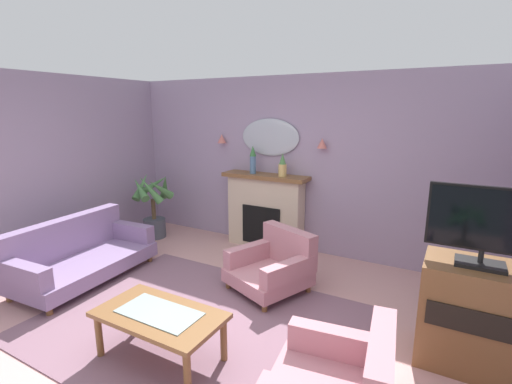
{
  "coord_description": "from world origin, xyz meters",
  "views": [
    {
      "loc": [
        2.1,
        -2.41,
        2.12
      ],
      "look_at": [
        -0.04,
        1.41,
        1.13
      ],
      "focal_mm": 25.61,
      "sensor_mm": 36.0,
      "label": 1
    }
  ],
  "objects_px": {
    "wall_mirror": "(270,137)",
    "floral_couch": "(79,254)",
    "tv_cabinet": "(472,315)",
    "fireplace": "(265,212)",
    "potted_plant_tall_palm": "(153,205)",
    "armchair_beside_couch": "(340,383)",
    "coffee_table": "(160,319)",
    "wall_sconce_left": "(222,139)",
    "wall_sconce_right": "(322,143)",
    "tv_flatscreen": "(486,225)",
    "mantel_vase_centre": "(253,159)",
    "armchair_by_coffee_table": "(274,265)",
    "mantel_vase_right": "(283,166)"
  },
  "relations": [
    {
      "from": "wall_mirror",
      "to": "floral_couch",
      "type": "bearing_deg",
      "value": -124.19
    },
    {
      "from": "tv_cabinet",
      "to": "floral_couch",
      "type": "bearing_deg",
      "value": -172.69
    },
    {
      "from": "fireplace",
      "to": "potted_plant_tall_palm",
      "type": "distance_m",
      "value": 1.91
    },
    {
      "from": "armchair_beside_couch",
      "to": "coffee_table",
      "type": "bearing_deg",
      "value": -176.02
    },
    {
      "from": "wall_sconce_left",
      "to": "wall_sconce_right",
      "type": "bearing_deg",
      "value": 0.0
    },
    {
      "from": "tv_flatscreen",
      "to": "mantel_vase_centre",
      "type": "bearing_deg",
      "value": 152.16
    },
    {
      "from": "fireplace",
      "to": "armchair_by_coffee_table",
      "type": "xyz_separation_m",
      "value": [
        0.75,
        -1.19,
        -0.27
      ]
    },
    {
      "from": "wall_sconce_left",
      "to": "fireplace",
      "type": "bearing_deg",
      "value": -6.16
    },
    {
      "from": "potted_plant_tall_palm",
      "to": "fireplace",
      "type": "bearing_deg",
      "value": 16.34
    },
    {
      "from": "wall_mirror",
      "to": "wall_sconce_right",
      "type": "relative_size",
      "value": 6.86
    },
    {
      "from": "coffee_table",
      "to": "potted_plant_tall_palm",
      "type": "height_order",
      "value": "potted_plant_tall_palm"
    },
    {
      "from": "fireplace",
      "to": "coffee_table",
      "type": "relative_size",
      "value": 1.24
    },
    {
      "from": "wall_sconce_left",
      "to": "mantel_vase_right",
      "type": "bearing_deg",
      "value": -5.96
    },
    {
      "from": "wall_mirror",
      "to": "potted_plant_tall_palm",
      "type": "bearing_deg",
      "value": -159.68
    },
    {
      "from": "mantel_vase_centre",
      "to": "wall_mirror",
      "type": "bearing_deg",
      "value": 40.36
    },
    {
      "from": "fireplace",
      "to": "wall_mirror",
      "type": "relative_size",
      "value": 1.42
    },
    {
      "from": "fireplace",
      "to": "armchair_beside_couch",
      "type": "bearing_deg",
      "value": -53.5
    },
    {
      "from": "mantel_vase_centre",
      "to": "armchair_beside_couch",
      "type": "height_order",
      "value": "mantel_vase_centre"
    },
    {
      "from": "wall_mirror",
      "to": "tv_cabinet",
      "type": "bearing_deg",
      "value": -31.78
    },
    {
      "from": "mantel_vase_right",
      "to": "floral_couch",
      "type": "distance_m",
      "value": 2.98
    },
    {
      "from": "mantel_vase_right",
      "to": "tv_cabinet",
      "type": "xyz_separation_m",
      "value": [
        2.48,
        -1.55,
        -0.86
      ]
    },
    {
      "from": "mantel_vase_centre",
      "to": "wall_sconce_left",
      "type": "distance_m",
      "value": 0.72
    },
    {
      "from": "tv_cabinet",
      "to": "potted_plant_tall_palm",
      "type": "xyz_separation_m",
      "value": [
        -4.62,
        1.05,
        0.12
      ]
    },
    {
      "from": "coffee_table",
      "to": "floral_couch",
      "type": "bearing_deg",
      "value": 161.52
    },
    {
      "from": "fireplace",
      "to": "tv_flatscreen",
      "type": "relative_size",
      "value": 1.62
    },
    {
      "from": "mantel_vase_right",
      "to": "wall_sconce_left",
      "type": "xyz_separation_m",
      "value": [
        -1.15,
        0.12,
        0.35
      ]
    },
    {
      "from": "armchair_beside_couch",
      "to": "potted_plant_tall_palm",
      "type": "relative_size",
      "value": 0.82
    },
    {
      "from": "tv_cabinet",
      "to": "wall_sconce_right",
      "type": "bearing_deg",
      "value": 139.1
    },
    {
      "from": "armchair_beside_couch",
      "to": "tv_flatscreen",
      "type": "bearing_deg",
      "value": 54.72
    },
    {
      "from": "wall_sconce_left",
      "to": "wall_sconce_right",
      "type": "xyz_separation_m",
      "value": [
        1.7,
        0.0,
        0.0
      ]
    },
    {
      "from": "mantel_vase_right",
      "to": "wall_sconce_right",
      "type": "height_order",
      "value": "wall_sconce_right"
    },
    {
      "from": "wall_sconce_left",
      "to": "coffee_table",
      "type": "distance_m",
      "value": 3.44
    },
    {
      "from": "tv_flatscreen",
      "to": "tv_cabinet",
      "type": "bearing_deg",
      "value": 90.0
    },
    {
      "from": "potted_plant_tall_palm",
      "to": "mantel_vase_centre",
      "type": "bearing_deg",
      "value": 17.31
    },
    {
      "from": "mantel_vase_right",
      "to": "wall_sconce_left",
      "type": "height_order",
      "value": "wall_sconce_left"
    },
    {
      "from": "wall_sconce_left",
      "to": "wall_sconce_right",
      "type": "distance_m",
      "value": 1.7
    },
    {
      "from": "coffee_table",
      "to": "tv_cabinet",
      "type": "bearing_deg",
      "value": 27.99
    },
    {
      "from": "tv_cabinet",
      "to": "potted_plant_tall_palm",
      "type": "bearing_deg",
      "value": 167.24
    },
    {
      "from": "floral_couch",
      "to": "tv_cabinet",
      "type": "xyz_separation_m",
      "value": [
        4.33,
        0.56,
        0.13
      ]
    },
    {
      "from": "fireplace",
      "to": "wall_mirror",
      "type": "distance_m",
      "value": 1.15
    },
    {
      "from": "mantel_vase_right",
      "to": "wall_sconce_left",
      "type": "bearing_deg",
      "value": 174.04
    },
    {
      "from": "wall_sconce_left",
      "to": "tv_flatscreen",
      "type": "xyz_separation_m",
      "value": [
        3.63,
        -1.7,
        -0.41
      ]
    },
    {
      "from": "mantel_vase_centre",
      "to": "floral_couch",
      "type": "distance_m",
      "value": 2.72
    },
    {
      "from": "wall_mirror",
      "to": "wall_sconce_left",
      "type": "height_order",
      "value": "wall_mirror"
    },
    {
      "from": "armchair_by_coffee_table",
      "to": "tv_cabinet",
      "type": "height_order",
      "value": "tv_cabinet"
    },
    {
      "from": "tv_cabinet",
      "to": "tv_flatscreen",
      "type": "xyz_separation_m",
      "value": [
        0.0,
        -0.02,
        0.8
      ]
    },
    {
      "from": "coffee_table",
      "to": "armchair_beside_couch",
      "type": "relative_size",
      "value": 1.2
    },
    {
      "from": "mantel_vase_right",
      "to": "potted_plant_tall_palm",
      "type": "distance_m",
      "value": 2.32
    },
    {
      "from": "mantel_vase_centre",
      "to": "wall_sconce_right",
      "type": "distance_m",
      "value": 1.09
    },
    {
      "from": "tv_cabinet",
      "to": "potted_plant_tall_palm",
      "type": "height_order",
      "value": "potted_plant_tall_palm"
    }
  ]
}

